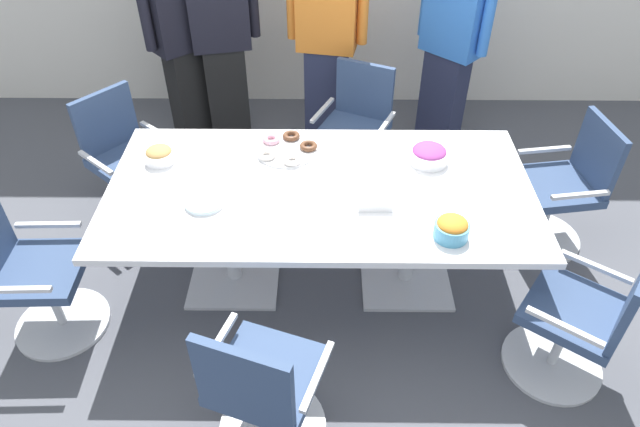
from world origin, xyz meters
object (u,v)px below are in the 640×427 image
(office_chair_0, at_px, (562,192))
(snack_bowl_cookies, at_px, (159,155))
(office_chair_5, at_px, (582,323))
(person_standing_2, at_px, (327,38))
(person_standing_1, at_px, (221,37))
(snack_bowl_candy_mix, at_px, (429,154))
(office_chair_1, at_px, (355,134))
(person_standing_0, at_px, (183,38))
(office_chair_3, at_px, (33,278))
(office_chair_4, at_px, (264,392))
(donut_platter, at_px, (286,149))
(snack_bowl_chips_orange, at_px, (452,228))
(office_chair_2, at_px, (129,165))
(person_standing_3, at_px, (451,43))
(conference_table, at_px, (320,204))
(plate_stack, at_px, (204,202))
(napkin_pile, at_px, (375,196))

(office_chair_0, xyz_separation_m, snack_bowl_cookies, (-2.54, -0.17, 0.39))
(office_chair_5, relative_size, person_standing_2, 0.51)
(person_standing_1, relative_size, snack_bowl_candy_mix, 7.81)
(office_chair_1, height_order, snack_bowl_candy_mix, office_chair_1)
(person_standing_1, xyz_separation_m, snack_bowl_cookies, (-0.18, -1.40, -0.13))
(person_standing_0, bearing_deg, office_chair_0, 112.97)
(office_chair_3, xyz_separation_m, office_chair_4, (1.34, -0.70, 0.00))
(person_standing_0, distance_m, person_standing_1, 0.29)
(person_standing_1, bearing_deg, donut_platter, 100.56)
(office_chair_4, bearing_deg, office_chair_5, 33.79)
(person_standing_0, height_order, snack_bowl_candy_mix, person_standing_0)
(office_chair_5, relative_size, person_standing_1, 0.51)
(person_standing_1, distance_m, snack_bowl_candy_mix, 1.99)
(office_chair_0, height_order, snack_bowl_chips_orange, office_chair_0)
(office_chair_5, bearing_deg, donut_platter, 92.73)
(office_chair_2, bearing_deg, office_chair_3, 27.49)
(office_chair_5, height_order, person_standing_1, person_standing_1)
(office_chair_1, xyz_separation_m, person_standing_3, (0.72, 0.49, 0.51))
(conference_table, bearing_deg, office_chair_5, -26.79)
(snack_bowl_chips_orange, bearing_deg, office_chair_1, 105.43)
(person_standing_0, relative_size, person_standing_2, 0.99)
(plate_stack, height_order, napkin_pile, napkin_pile)
(office_chair_3, distance_m, snack_bowl_candy_mix, 2.35)
(person_standing_0, height_order, donut_platter, person_standing_0)
(office_chair_3, xyz_separation_m, snack_bowl_candy_mix, (2.23, 0.64, 0.40))
(person_standing_0, xyz_separation_m, snack_bowl_candy_mix, (1.71, -1.37, -0.12))
(donut_platter, bearing_deg, snack_bowl_cookies, -170.95)
(office_chair_1, bearing_deg, donut_platter, 82.30)
(office_chair_0, relative_size, office_chair_1, 1.00)
(person_standing_2, bearing_deg, snack_bowl_chips_orange, 117.99)
(office_chair_3, relative_size, office_chair_5, 1.00)
(office_chair_4, height_order, person_standing_2, person_standing_2)
(office_chair_3, distance_m, person_standing_1, 2.25)
(office_chair_3, relative_size, napkin_pile, 4.83)
(conference_table, relative_size, person_standing_0, 1.36)
(person_standing_3, distance_m, napkin_pile, 1.84)
(conference_table, xyz_separation_m, person_standing_0, (-1.06, 1.62, 0.30))
(office_chair_1, bearing_deg, conference_table, 101.32)
(office_chair_2, xyz_separation_m, snack_bowl_candy_mix, (1.98, -0.43, 0.40))
(person_standing_1, xyz_separation_m, napkin_pile, (1.07, -1.76, -0.14))
(office_chair_1, relative_size, person_standing_1, 0.51)
(person_standing_2, bearing_deg, office_chair_3, 61.28)
(person_standing_1, distance_m, person_standing_2, 0.81)
(office_chair_3, xyz_separation_m, plate_stack, (0.96, 0.23, 0.36))
(office_chair_5, xyz_separation_m, donut_platter, (-1.55, 1.03, 0.36))
(office_chair_3, relative_size, plate_stack, 4.29)
(conference_table, relative_size, person_standing_3, 1.37)
(office_chair_0, bearing_deg, snack_bowl_chips_orange, 122.71)
(office_chair_3, height_order, person_standing_0, person_standing_0)
(office_chair_2, bearing_deg, plate_stack, 80.49)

